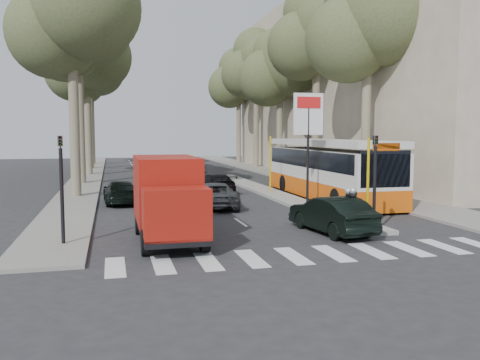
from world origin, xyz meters
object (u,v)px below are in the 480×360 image
object	(u,v)px
silver_hatchback	(174,201)
city_bus	(328,167)
red_truck	(168,197)
motorcycle	(350,212)
dark_hatchback	(332,215)

from	to	relation	value
silver_hatchback	city_bus	xyz separation A→B (m)	(9.29, 4.94, 0.97)
red_truck	motorcycle	size ratio (longest dim) A/B	2.63
silver_hatchback	dark_hatchback	distance (m)	6.87
dark_hatchback	city_bus	xyz separation A→B (m)	(3.99, 9.31, 1.08)
red_truck	city_bus	xyz separation A→B (m)	(9.99, 9.22, 0.25)
city_bus	motorcycle	size ratio (longest dim) A/B	6.22
red_truck	city_bus	distance (m)	13.59
silver_hatchback	red_truck	bearing A→B (deg)	79.86
motorcycle	red_truck	bearing A→B (deg)	179.54
silver_hatchback	red_truck	xyz separation A→B (m)	(-0.70, -4.28, 0.72)
red_truck	city_bus	world-z (taller)	city_bus
city_bus	motorcycle	xyz separation A→B (m)	(-3.38, -9.59, -0.97)
dark_hatchback	motorcycle	xyz separation A→B (m)	(0.61, -0.28, 0.11)
silver_hatchback	red_truck	distance (m)	4.39
city_bus	red_truck	bearing A→B (deg)	-136.76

